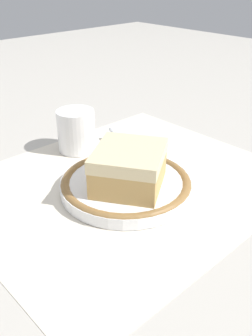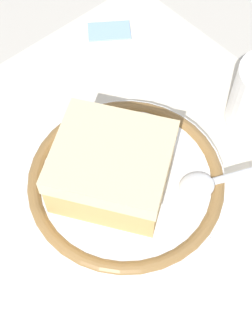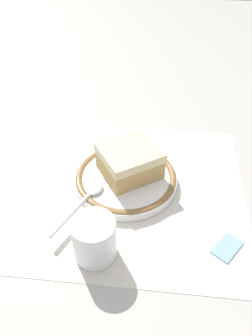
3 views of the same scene
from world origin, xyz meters
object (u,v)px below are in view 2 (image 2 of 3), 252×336
Objects in this scene: cake_slice at (112,167)px; spoon at (225,178)px; napkin at (211,324)px; plate at (126,182)px; sugar_packet at (109,29)px.

cake_slice is 0.11m from spoon.
napkin is at bearing -51.60° from spoon.
plate is 1.39× the size of napkin.
napkin is at bearing -26.90° from sugar_packet.
spoon is 2.58× the size of sugar_packet.
spoon reaches higher than sugar_packet.
sugar_packet is at bearing 166.06° from spoon.
plate reaches higher than napkin.
sugar_packet reaches higher than napkin.
cake_slice is (-0.01, -0.01, 0.03)m from plate.
plate is 1.42× the size of cake_slice.
plate is 3.70× the size of sugar_packet.
sugar_packet is (-0.31, 0.16, 0.00)m from napkin.
cake_slice reaches higher than sugar_packet.
sugar_packet is (-0.23, 0.06, -0.02)m from spoon.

